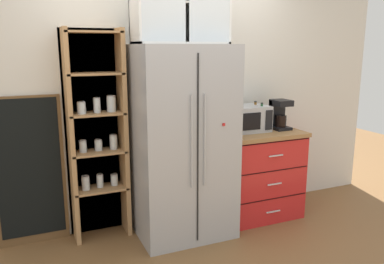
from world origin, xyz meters
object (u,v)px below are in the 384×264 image
(bottle_amber, at_px, (255,117))
(microwave, at_px, (246,119))
(coffee_maker, at_px, (279,114))
(refrigerator, at_px, (182,142))
(chalkboard_menu, at_px, (29,171))
(bottle_green, at_px, (261,119))
(mug_sage, at_px, (256,125))
(mug_red, at_px, (256,126))

(bottle_amber, bearing_deg, microwave, -163.15)
(coffee_maker, relative_size, bottle_amber, 1.05)
(coffee_maker, bearing_deg, microwave, 173.65)
(bottle_amber, bearing_deg, refrigerator, -170.44)
(chalkboard_menu, bearing_deg, bottle_green, -7.71)
(mug_sage, height_order, mug_red, mug_sage)
(refrigerator, height_order, bottle_green, refrigerator)
(microwave, distance_m, coffee_maker, 0.38)
(microwave, bearing_deg, refrigerator, -171.81)
(bottle_green, bearing_deg, refrigerator, -178.00)
(microwave, distance_m, mug_sage, 0.16)
(coffee_maker, xyz_separation_m, bottle_green, (-0.24, -0.03, -0.02))
(bottle_green, bearing_deg, microwave, 150.60)
(microwave, bearing_deg, chalkboard_menu, 173.87)
(mug_red, bearing_deg, coffee_maker, -16.22)
(mug_sage, height_order, bottle_amber, bottle_amber)
(refrigerator, distance_m, mug_sage, 0.89)
(bottle_amber, bearing_deg, mug_red, -80.05)
(microwave, relative_size, chalkboard_menu, 0.33)
(bottle_amber, bearing_deg, chalkboard_menu, 175.30)
(microwave, relative_size, bottle_amber, 1.49)
(bottle_amber, distance_m, bottle_green, 0.12)
(mug_sage, bearing_deg, bottle_amber, 93.72)
(mug_red, distance_m, bottle_amber, 0.09)
(microwave, distance_m, mug_red, 0.17)
(microwave, xyz_separation_m, coffee_maker, (0.38, -0.04, 0.03))
(mug_sage, distance_m, bottle_amber, 0.09)
(mug_sage, xyz_separation_m, chalkboard_menu, (-2.21, 0.21, -0.28))
(refrigerator, bearing_deg, bottle_amber, 9.56)
(mug_red, bearing_deg, microwave, -168.60)
(refrigerator, height_order, mug_sage, refrigerator)
(refrigerator, height_order, bottle_amber, refrigerator)
(bottle_green, bearing_deg, coffee_maker, 8.05)
(refrigerator, xyz_separation_m, mug_sage, (0.88, 0.12, 0.07))
(coffee_maker, bearing_deg, chalkboard_menu, 173.83)
(mug_sage, distance_m, bottle_green, 0.13)
(refrigerator, distance_m, chalkboard_menu, 1.38)
(bottle_amber, distance_m, chalkboard_menu, 2.24)
(coffee_maker, xyz_separation_m, bottle_amber, (-0.24, 0.08, -0.02))
(microwave, height_order, bottle_amber, bottle_amber)
(bottle_amber, xyz_separation_m, bottle_green, (-0.00, -0.12, -0.00))
(microwave, height_order, bottle_green, bottle_green)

